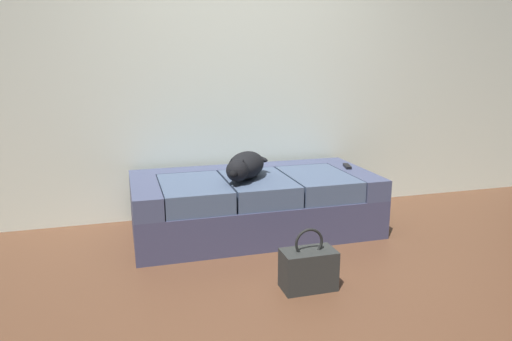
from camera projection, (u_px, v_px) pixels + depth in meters
name	position (u px, v px, depth m)	size (l,w,h in m)	color
ground_plane	(309.00, 298.00, 2.68)	(10.00, 10.00, 0.00)	brown
back_wall	(235.00, 52.00, 3.96)	(6.40, 0.10, 2.80)	silver
couch	(254.00, 204.00, 3.69)	(1.87, 0.91, 0.46)	#414263
dog_dark	(245.00, 166.00, 3.50)	(0.45, 0.54, 0.20)	black
tv_remote	(347.00, 166.00, 3.90)	(0.04, 0.15, 0.02)	black
handbag	(308.00, 269.00, 2.77)	(0.32, 0.18, 0.38)	#2D2F2E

